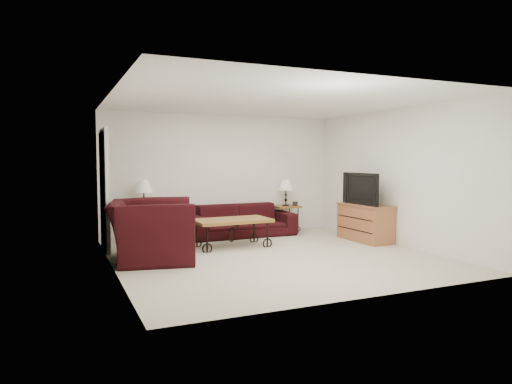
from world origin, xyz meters
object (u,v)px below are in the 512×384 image
at_px(side_table_left, 144,226).
at_px(television, 365,189).
at_px(sofa, 241,220).
at_px(tv_stand, 365,223).
at_px(side_table_right, 286,218).
at_px(armchair, 152,230).
at_px(backpack, 286,225).
at_px(coffee_table, 232,233).
at_px(lamp_right, 286,193).
at_px(lamp_left, 144,195).

distance_m(side_table_left, television, 4.29).
relative_size(sofa, tv_stand, 1.88).
bearing_deg(side_table_right, tv_stand, -62.53).
bearing_deg(armchair, backpack, -54.85).
relative_size(side_table_left, coffee_table, 0.44).
bearing_deg(lamp_right, backpack, -117.22).
bearing_deg(tv_stand, coffee_table, 170.45).
bearing_deg(side_table_left, lamp_left, 0.00).
height_order(armchair, television, television).
xyz_separation_m(side_table_left, television, (3.90, -1.66, 0.72)).
relative_size(side_table_right, tv_stand, 0.48).
xyz_separation_m(side_table_left, armchair, (-0.19, -1.73, 0.17)).
distance_m(sofa, lamp_right, 1.26).
xyz_separation_m(sofa, tv_stand, (1.99, -1.48, 0.03)).
distance_m(side_table_right, armchair, 3.68).
bearing_deg(lamp_left, side_table_left, 0.00).
relative_size(lamp_left, coffee_table, 0.44).
height_order(lamp_right, backpack, lamp_right).
relative_size(lamp_right, tv_stand, 0.48).
xyz_separation_m(sofa, armchair, (-2.11, -1.55, 0.14)).
xyz_separation_m(sofa, coffee_table, (-0.59, -1.04, -0.07)).
relative_size(lamp_left, backpack, 1.44).
distance_m(side_table_left, side_table_right, 3.05).
xyz_separation_m(sofa, side_table_left, (-1.92, 0.18, -0.03)).
bearing_deg(side_table_right, lamp_left, 180.00).
height_order(television, backpack, television).
bearing_deg(side_table_right, sofa, -170.94).
bearing_deg(side_table_right, side_table_left, 180.00).
distance_m(side_table_left, lamp_left, 0.59).
height_order(lamp_left, coffee_table, lamp_left).
distance_m(lamp_left, armchair, 1.79).
bearing_deg(side_table_right, television, -63.08).
relative_size(side_table_left, lamp_right, 1.04).
xyz_separation_m(side_table_right, lamp_left, (-3.05, 0.00, 0.60)).
height_order(lamp_left, backpack, lamp_left).
xyz_separation_m(coffee_table, armchair, (-1.53, -0.51, 0.21)).
bearing_deg(tv_stand, side_table_right, 117.47).
xyz_separation_m(lamp_right, television, (0.84, -1.66, 0.16)).
bearing_deg(lamp_left, tv_stand, -22.96).
bearing_deg(side_table_right, lamp_right, 0.00).
bearing_deg(side_table_left, television, -23.06).
distance_m(sofa, coffee_table, 1.20).
bearing_deg(armchair, tv_stand, -77.18).
xyz_separation_m(lamp_left, tv_stand, (3.92, -1.66, -0.53)).
xyz_separation_m(sofa, lamp_right, (1.13, 0.18, 0.53)).
distance_m(side_table_right, tv_stand, 1.87).
bearing_deg(backpack, lamp_left, -172.41).
bearing_deg(coffee_table, backpack, 28.05).
height_order(armchair, backpack, armchair).
height_order(coffee_table, armchair, armchair).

